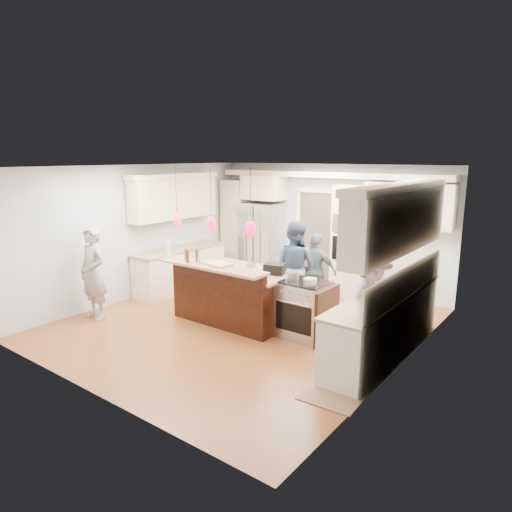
% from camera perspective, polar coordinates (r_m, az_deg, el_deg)
% --- Properties ---
extents(ground_plane, '(6.00, 6.00, 0.00)m').
position_cam_1_polar(ground_plane, '(8.08, -1.51, -8.43)').
color(ground_plane, '#9B5B2A').
rests_on(ground_plane, ground).
extents(room_shell, '(5.54, 6.04, 2.72)m').
position_cam_1_polar(room_shell, '(7.62, -1.59, 4.46)').
color(room_shell, '#B2BCC6').
rests_on(room_shell, ground).
extents(refrigerator, '(0.90, 0.70, 1.80)m').
position_cam_1_polar(refrigerator, '(10.77, 0.77, 1.89)').
color(refrigerator, '#B7B7BC').
rests_on(refrigerator, ground).
extents(oven_column, '(0.72, 0.69, 2.30)m').
position_cam_1_polar(oven_column, '(9.59, 12.02, 1.81)').
color(oven_column, beige).
rests_on(oven_column, ground).
extents(back_upper_cabinets, '(5.30, 0.61, 2.54)m').
position_cam_1_polar(back_upper_cabinets, '(10.30, 4.80, 5.69)').
color(back_upper_cabinets, beige).
rests_on(back_upper_cabinets, ground).
extents(right_counter_run, '(0.64, 3.10, 2.51)m').
position_cam_1_polar(right_counter_run, '(6.84, 16.34, -3.53)').
color(right_counter_run, beige).
rests_on(right_counter_run, ground).
extents(left_cabinets, '(0.64, 2.30, 2.51)m').
position_cam_1_polar(left_cabinets, '(9.97, -9.70, 1.76)').
color(left_cabinets, beige).
rests_on(left_cabinets, ground).
extents(kitchen_island, '(2.10, 1.46, 1.12)m').
position_cam_1_polar(kitchen_island, '(8.12, -2.57, -4.69)').
color(kitchen_island, black).
rests_on(kitchen_island, ground).
extents(island_range, '(0.82, 0.71, 0.92)m').
position_cam_1_polar(island_range, '(7.41, 6.27, -6.69)').
color(island_range, '#B7B7BC').
rests_on(island_range, ground).
extents(pendant_lights, '(1.75, 0.15, 1.03)m').
position_cam_1_polar(pendant_lights, '(7.40, -5.58, 4.05)').
color(pendant_lights, black).
rests_on(pendant_lights, ground).
extents(person_bar_end, '(0.61, 0.41, 1.67)m').
position_cam_1_polar(person_bar_end, '(8.58, -19.69, -2.08)').
color(person_bar_end, gray).
rests_on(person_bar_end, ground).
extents(person_far_left, '(0.86, 0.68, 1.74)m').
position_cam_1_polar(person_far_left, '(8.36, 4.81, -1.47)').
color(person_far_left, '#2E4159').
rests_on(person_far_left, ground).
extents(person_far_right, '(0.88, 0.44, 1.44)m').
position_cam_1_polar(person_far_right, '(8.77, 7.43, -1.88)').
color(person_far_right, '#44595F').
rests_on(person_far_right, ground).
extents(person_range_side, '(0.67, 1.06, 1.56)m').
position_cam_1_polar(person_range_side, '(6.84, 14.16, -5.82)').
color(person_range_side, '#9678A2').
rests_on(person_range_side, ground).
extents(floor_rug, '(0.76, 1.07, 0.01)m').
position_cam_1_polar(floor_rug, '(6.07, 10.43, -16.04)').
color(floor_rug, '#8F6F4E').
rests_on(floor_rug, ground).
extents(water_bottle, '(0.09, 0.09, 0.31)m').
position_cam_1_polar(water_bottle, '(8.09, -10.87, 0.80)').
color(water_bottle, silver).
rests_on(water_bottle, kitchen_island).
extents(beer_bottle_a, '(0.06, 0.06, 0.21)m').
position_cam_1_polar(beer_bottle_a, '(7.87, -8.74, 0.19)').
color(beer_bottle_a, '#4B300D').
rests_on(beer_bottle_a, kitchen_island).
extents(beer_bottle_b, '(0.06, 0.06, 0.23)m').
position_cam_1_polar(beer_bottle_b, '(7.71, -8.56, 0.00)').
color(beer_bottle_b, '#4B300D').
rests_on(beer_bottle_b, kitchen_island).
extents(beer_bottle_c, '(0.07, 0.07, 0.22)m').
position_cam_1_polar(beer_bottle_c, '(7.74, -7.40, 0.06)').
color(beer_bottle_c, '#4B300D').
rests_on(beer_bottle_c, kitchen_island).
extents(drink_can, '(0.08, 0.08, 0.12)m').
position_cam_1_polar(drink_can, '(7.63, -7.10, -0.49)').
color(drink_can, '#B7B7BC').
rests_on(drink_can, kitchen_island).
extents(cutting_board, '(0.48, 0.38, 0.03)m').
position_cam_1_polar(cutting_board, '(7.50, -4.71, -1.02)').
color(cutting_board, tan).
rests_on(cutting_board, kitchen_island).
extents(pot_large, '(0.22, 0.22, 0.13)m').
position_cam_1_polar(pot_large, '(7.38, 4.52, -2.44)').
color(pot_large, '#B7B7BC').
rests_on(pot_large, island_range).
extents(pot_small, '(0.22, 0.22, 0.11)m').
position_cam_1_polar(pot_small, '(7.09, 6.79, -3.22)').
color(pot_small, '#B7B7BC').
rests_on(pot_small, island_range).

